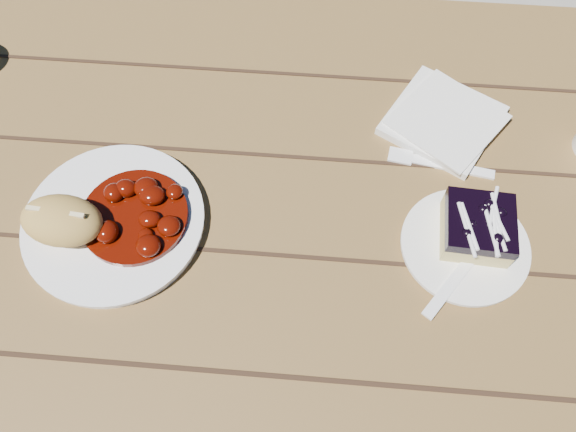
# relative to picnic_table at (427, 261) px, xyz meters

# --- Properties ---
(ground) EXTENTS (60.00, 60.00, 0.00)m
(ground) POSITION_rel_picnic_table_xyz_m (0.00, 0.00, -0.59)
(ground) COLOR gray
(ground) RESTS_ON ground
(picnic_table) EXTENTS (2.00, 1.55, 0.75)m
(picnic_table) POSITION_rel_picnic_table_xyz_m (0.00, 0.00, 0.00)
(picnic_table) COLOR brown
(picnic_table) RESTS_ON ground
(main_plate) EXTENTS (0.24, 0.24, 0.02)m
(main_plate) POSITION_rel_picnic_table_xyz_m (-0.47, -0.05, 0.17)
(main_plate) COLOR white
(main_plate) RESTS_ON picnic_table
(goulash_stew) EXTENTS (0.15, 0.15, 0.04)m
(goulash_stew) POSITION_rel_picnic_table_xyz_m (-0.44, -0.05, 0.20)
(goulash_stew) COLOR #510C02
(goulash_stew) RESTS_ON main_plate
(bread_roll) EXTENTS (0.11, 0.08, 0.06)m
(bread_roll) POSITION_rel_picnic_table_xyz_m (-0.52, -0.07, 0.21)
(bread_roll) COLOR tan
(bread_roll) RESTS_ON main_plate
(dessert_plate) EXTENTS (0.17, 0.17, 0.01)m
(dessert_plate) POSITION_rel_picnic_table_xyz_m (0.01, -0.05, 0.17)
(dessert_plate) COLOR white
(dessert_plate) RESTS_ON picnic_table
(blueberry_cake) EXTENTS (0.09, 0.09, 0.05)m
(blueberry_cake) POSITION_rel_picnic_table_xyz_m (0.02, -0.03, 0.20)
(blueberry_cake) COLOR #DECC79
(blueberry_cake) RESTS_ON dessert_plate
(fork_dessert) EXTENTS (0.11, 0.14, 0.00)m
(fork_dessert) POSITION_rel_picnic_table_xyz_m (-0.01, -0.10, 0.17)
(fork_dessert) COLOR white
(fork_dessert) RESTS_ON dessert_plate
(napkin_stack) EXTENTS (0.20, 0.20, 0.01)m
(napkin_stack) POSITION_rel_picnic_table_xyz_m (-0.01, 0.16, 0.17)
(napkin_stack) COLOR white
(napkin_stack) RESTS_ON picnic_table
(fork_table) EXTENTS (0.16, 0.05, 0.00)m
(fork_table) POSITION_rel_picnic_table_xyz_m (0.00, 0.08, 0.16)
(fork_table) COLOR white
(fork_table) RESTS_ON picnic_table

